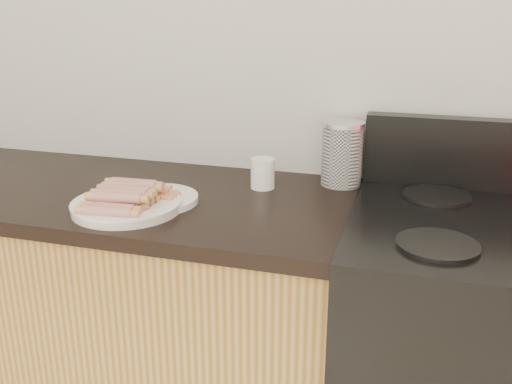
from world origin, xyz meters
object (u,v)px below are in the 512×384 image
(side_plate, at_px, (155,199))
(mug, at_px, (263,173))
(main_plate, at_px, (127,207))
(canister, at_px, (342,154))

(side_plate, xyz_separation_m, mug, (0.25, 0.20, 0.04))
(main_plate, distance_m, canister, 0.63)
(main_plate, distance_m, mug, 0.40)
(main_plate, relative_size, side_plate, 1.21)
(mug, bearing_deg, side_plate, -140.56)
(mug, bearing_deg, canister, 24.28)
(canister, height_order, mug, canister)
(main_plate, relative_size, mug, 3.21)
(main_plate, distance_m, side_plate, 0.09)
(side_plate, height_order, canister, canister)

